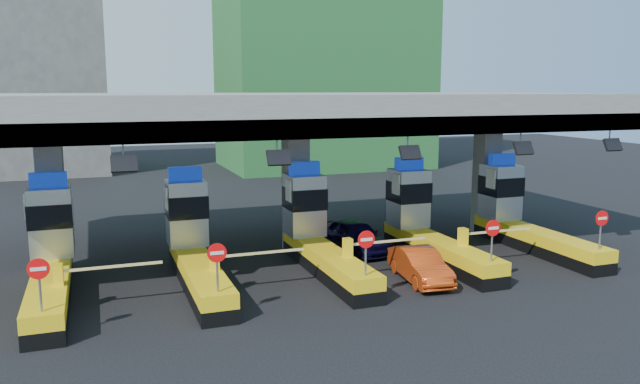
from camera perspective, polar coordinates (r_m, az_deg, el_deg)
name	(u,v)px	position (r m, az deg, el deg)	size (l,w,h in m)	color
ground	(319,268)	(25.58, -0.11, -6.94)	(120.00, 120.00, 0.00)	black
toll_canopy	(296,114)	(27.28, -2.19, 7.16)	(28.00, 12.09, 7.00)	slate
toll_lane_far_left	(51,255)	(24.11, -23.40, -5.31)	(4.43, 8.00, 4.16)	black
toll_lane_left	(193,243)	(24.29, -11.53, -4.60)	(4.43, 8.00, 4.16)	black
toll_lane_center	(316,233)	(25.47, -0.32, -3.75)	(4.43, 8.00, 4.16)	black
toll_lane_right	(424,224)	(27.53, 9.53, -2.89)	(4.43, 8.00, 4.16)	black
toll_lane_far_right	(520,216)	(30.28, 17.80, -2.09)	(4.43, 8.00, 4.16)	black
bg_building_scaffold	(322,13)	(59.11, 0.22, 16.02)	(18.00, 12.00, 28.00)	#1E5926
bg_building_concrete	(17,67)	(59.36, -25.96, 10.22)	(14.00, 10.00, 18.00)	#4C4C49
van	(355,236)	(27.93, 3.23, -4.01)	(1.71, 4.25, 1.45)	black
red_car	(420,265)	(24.00, 9.13, -6.63)	(1.31, 3.75, 1.24)	#BD3A0E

